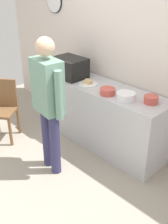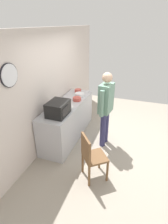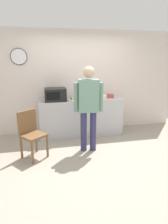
{
  "view_description": "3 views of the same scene",
  "coord_description": "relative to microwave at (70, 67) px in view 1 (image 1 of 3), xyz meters",
  "views": [
    {
      "loc": [
        2.4,
        -1.49,
        2.39
      ],
      "look_at": [
        0.11,
        0.72,
        0.75
      ],
      "focal_mm": 44.06,
      "sensor_mm": 36.0,
      "label": 1
    },
    {
      "loc": [
        -3.67,
        -0.47,
        2.68
      ],
      "look_at": [
        0.09,
        0.84,
        0.7
      ],
      "focal_mm": 28.96,
      "sensor_mm": 36.0,
      "label": 2
    },
    {
      "loc": [
        -0.92,
        -3.4,
        1.92
      ],
      "look_at": [
        -0.05,
        0.74,
        0.73
      ],
      "focal_mm": 30.89,
      "sensor_mm": 36.0,
      "label": 3
    }
  ],
  "objects": [
    {
      "name": "sandwich_plate",
      "position": [
        0.42,
        -0.02,
        -0.13
      ],
      "size": [
        0.28,
        0.28,
        0.07
      ],
      "color": "white",
      "rests_on": "kitchen_counter"
    },
    {
      "name": "spoon_utensil",
      "position": [
        1.49,
        -0.17,
        -0.15
      ],
      "size": [
        0.17,
        0.02,
        0.01
      ],
      "primitive_type": "cube",
      "rotation": [
        0.0,
        0.0,
        0.03
      ],
      "color": "silver",
      "rests_on": "kitchen_counter"
    },
    {
      "name": "fork_utensil",
      "position": [
        0.77,
        0.33,
        -0.15
      ],
      "size": [
        0.06,
        0.17,
        0.01
      ],
      "primitive_type": "cube",
      "rotation": [
        0.0,
        0.0,
        1.82
      ],
      "color": "silver",
      "rests_on": "kitchen_counter"
    },
    {
      "name": "salad_bowl",
      "position": [
        1.13,
        -0.05,
        -0.1
      ],
      "size": [
        0.24,
        0.24,
        0.1
      ],
      "primitive_type": "cylinder",
      "color": "white",
      "rests_on": "kitchen_counter"
    },
    {
      "name": "microwave",
      "position": [
        0.0,
        0.0,
        0.0
      ],
      "size": [
        0.5,
        0.39,
        0.3
      ],
      "color": "black",
      "rests_on": "kitchen_counter"
    },
    {
      "name": "wooden_chair",
      "position": [
        -0.55,
        -0.9,
        -0.56
      ],
      "size": [
        0.56,
        0.56,
        0.94
      ],
      "color": "brown",
      "rests_on": "ground_plane"
    },
    {
      "name": "back_wall",
      "position": [
        0.65,
        0.45,
        0.22
      ],
      "size": [
        5.4,
        0.13,
        2.6
      ],
      "color": "silver",
      "rests_on": "ground_plane"
    },
    {
      "name": "cereal_bowl",
      "position": [
        0.86,
        -0.09,
        -0.11
      ],
      "size": [
        0.21,
        0.21,
        0.08
      ],
      "primitive_type": "cylinder",
      "color": "#C64C42",
      "rests_on": "kitchen_counter"
    },
    {
      "name": "mixing_bowl",
      "position": [
        1.41,
        0.1,
        -0.1
      ],
      "size": [
        0.18,
        0.18,
        0.09
      ],
      "primitive_type": "cylinder",
      "color": "#C64C42",
      "rests_on": "kitchen_counter"
    },
    {
      "name": "ground_plane",
      "position": [
        0.65,
        -1.15,
        -1.08
      ],
      "size": [
        6.0,
        6.0,
        0.0
      ],
      "primitive_type": "plane",
      "color": "#9E9384"
    },
    {
      "name": "kitchen_counter",
      "position": [
        0.62,
        0.07,
        -0.61
      ],
      "size": [
        2.06,
        0.62,
        0.93
      ],
      "primitive_type": "cube",
      "color": "#B7B7BC",
      "rests_on": "ground_plane"
    },
    {
      "name": "person_standing",
      "position": [
        0.6,
        -0.87,
        -0.05
      ],
      "size": [
        0.59,
        0.29,
        1.76
      ],
      "color": "navy",
      "rests_on": "ground_plane"
    }
  ]
}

